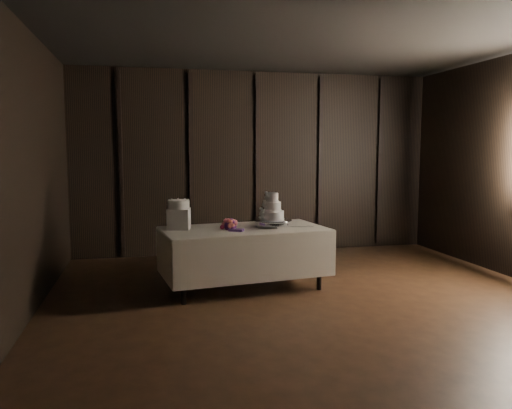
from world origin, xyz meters
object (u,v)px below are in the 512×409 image
Objects in this scene: cake_stand at (273,223)px; wedding_cake at (271,209)px; display_table at (244,255)px; bouquet at (230,225)px; box_pedestal at (179,219)px; small_cake at (179,204)px.

wedding_cake is at bearing -150.26° from cake_stand.
bouquet is (-0.19, -0.09, 0.40)m from display_table.
bouquet is 0.64m from box_pedestal.
display_table is at bearing -7.70° from box_pedestal.
box_pedestal reaches higher than display_table.
small_cake is (-0.60, 0.20, 0.24)m from bouquet.
cake_stand is at bearing 11.53° from bouquet.
wedding_cake is at bearing -6.74° from display_table.
small_cake is at bearing 164.46° from display_table.
cake_stand is 1.16m from box_pedestal.
display_table is 0.66m from wedding_cake.
display_table is 6.23× the size of wedding_cake.
wedding_cake is at bearing -5.05° from small_cake.
small_cake is (-1.13, 0.10, 0.08)m from wedding_cake.
display_table is 4.37× the size of cake_stand.
box_pedestal reaches higher than cake_stand.
box_pedestal is (-0.79, 0.11, 0.47)m from display_table.
small_cake is (-0.79, 0.11, 0.65)m from display_table.
box_pedestal is at bearing 175.76° from cake_stand.
display_table is 5.61× the size of bouquet.
display_table is 0.45m from bouquet.
wedding_cake is 1.14m from box_pedestal.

